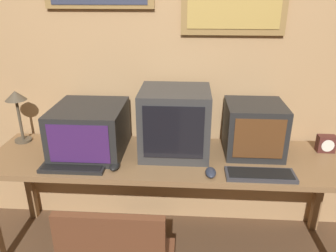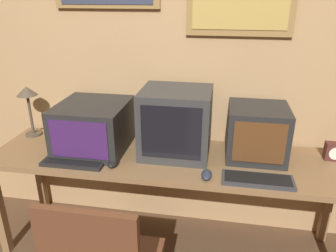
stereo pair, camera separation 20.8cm
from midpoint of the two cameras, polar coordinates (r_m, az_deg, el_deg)
The scene contains 11 objects.
wall_back at distance 2.32m, azimuth 4.22°, elevation 11.47°, with size 8.00×0.08×2.60m.
desk at distance 2.20m, azimuth 2.72°, elevation -7.05°, with size 2.37×0.62×0.74m.
monitor_left at distance 2.26m, azimuth -10.30°, elevation -0.12°, with size 0.45×0.48×0.32m.
monitor_center at distance 2.14m, azimuth 4.18°, elevation 0.60°, with size 0.45×0.40×0.44m.
monitor_right at distance 2.21m, azimuth 17.84°, elevation -1.08°, with size 0.37×0.37×0.34m.
keyboard_main at distance 2.14m, azimuth -13.33°, elevation -6.05°, with size 0.40×0.17×0.03m.
keyboard_side at distance 1.99m, azimuth 18.28°, elevation -8.98°, with size 0.41×0.15×0.03m.
mouse_near_keyboard at distance 2.07m, azimuth -6.72°, elevation -6.47°, with size 0.06×0.11×0.04m.
mouse_far_corner at distance 1.96m, azimuth 9.81°, elevation -8.44°, with size 0.06×0.11×0.04m.
desk_clock at distance 2.41m, azimuth 29.24°, elevation -3.95°, with size 0.12×0.07×0.12m.
desk_lamp at distance 2.56m, azimuth -21.13°, elevation 4.46°, with size 0.15×0.15×0.38m.
Camera 2 is at (0.33, -0.79, 1.75)m, focal length 35.00 mm.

